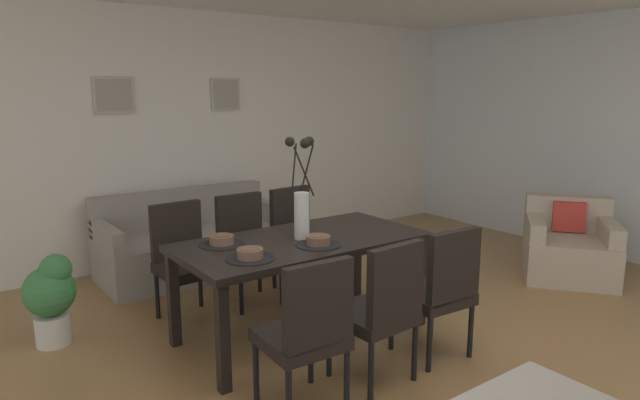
{
  "coord_description": "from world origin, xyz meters",
  "views": [
    {
      "loc": [
        -2.39,
        -2.38,
        1.82
      ],
      "look_at": [
        0.25,
        1.24,
        0.91
      ],
      "focal_mm": 31.32,
      "sensor_mm": 36.0,
      "label": 1
    }
  ],
  "objects_px": {
    "bowl_near_left": "(250,253)",
    "dining_chair_near_right": "(184,255)",
    "dining_table": "(302,249)",
    "dining_chair_mid_left": "(440,286)",
    "centerpiece_vase": "(302,200)",
    "dining_chair_near_left": "(308,328)",
    "sofa": "(193,245)",
    "framed_picture_center": "(225,94)",
    "armchair": "(569,248)",
    "dining_chair_far_right": "(246,243)",
    "dining_chair_far_left": "(381,306)",
    "bowl_far_left": "(318,239)",
    "dining_chair_mid_right": "(298,233)",
    "bowl_near_right": "(222,239)",
    "potted_plant": "(51,295)",
    "framed_picture_left": "(114,95)"
  },
  "relations": [
    {
      "from": "bowl_near_left",
      "to": "dining_chair_near_right",
      "type": "bearing_deg",
      "value": 91.73
    },
    {
      "from": "dining_table",
      "to": "bowl_near_left",
      "type": "bearing_deg",
      "value": -159.52
    },
    {
      "from": "dining_chair_mid_left",
      "to": "centerpiece_vase",
      "type": "distance_m",
      "value": 1.13
    },
    {
      "from": "dining_chair_near_left",
      "to": "sofa",
      "type": "distance_m",
      "value": 2.76
    },
    {
      "from": "centerpiece_vase",
      "to": "framed_picture_center",
      "type": "height_order",
      "value": "framed_picture_center"
    },
    {
      "from": "dining_chair_mid_left",
      "to": "sofa",
      "type": "relative_size",
      "value": 0.51
    },
    {
      "from": "sofa",
      "to": "armchair",
      "type": "distance_m",
      "value": 3.69
    },
    {
      "from": "dining_chair_far_right",
      "to": "sofa",
      "type": "distance_m",
      "value": 1.02
    },
    {
      "from": "dining_table",
      "to": "dining_chair_far_left",
      "type": "distance_m",
      "value": 0.88
    },
    {
      "from": "armchair",
      "to": "bowl_far_left",
      "type": "bearing_deg",
      "value": 175.05
    },
    {
      "from": "dining_chair_mid_right",
      "to": "centerpiece_vase",
      "type": "distance_m",
      "value": 1.14
    },
    {
      "from": "dining_chair_near_left",
      "to": "dining_table",
      "type": "bearing_deg",
      "value": 57.36
    },
    {
      "from": "dining_chair_far_right",
      "to": "bowl_near_right",
      "type": "relative_size",
      "value": 5.41
    },
    {
      "from": "bowl_near_left",
      "to": "bowl_far_left",
      "type": "xyz_separation_m",
      "value": [
        0.54,
        0.0,
        0.0
      ]
    },
    {
      "from": "sofa",
      "to": "armchair",
      "type": "bearing_deg",
      "value": -38.33
    },
    {
      "from": "dining_chair_near_right",
      "to": "dining_chair_near_left",
      "type": "bearing_deg",
      "value": -89.51
    },
    {
      "from": "dining_chair_mid_right",
      "to": "bowl_near_right",
      "type": "distance_m",
      "value": 1.3
    },
    {
      "from": "bowl_far_left",
      "to": "dining_chair_far_left",
      "type": "bearing_deg",
      "value": -90.79
    },
    {
      "from": "centerpiece_vase",
      "to": "armchair",
      "type": "distance_m",
      "value": 2.96
    },
    {
      "from": "dining_chair_far_right",
      "to": "centerpiece_vase",
      "type": "relative_size",
      "value": 1.25
    },
    {
      "from": "bowl_near_right",
      "to": "bowl_far_left",
      "type": "xyz_separation_m",
      "value": [
        0.54,
        -0.4,
        0.0
      ]
    },
    {
      "from": "dining_chair_near_right",
      "to": "dining_chair_far_right",
      "type": "xyz_separation_m",
      "value": [
        0.57,
        0.02,
        0.0
      ]
    },
    {
      "from": "dining_chair_near_right",
      "to": "sofa",
      "type": "xyz_separation_m",
      "value": [
        0.51,
        1.01,
        -0.23
      ]
    },
    {
      "from": "dining_chair_far_right",
      "to": "potted_plant",
      "type": "height_order",
      "value": "dining_chair_far_right"
    },
    {
      "from": "dining_chair_near_left",
      "to": "bowl_near_right",
      "type": "distance_m",
      "value": 1.1
    },
    {
      "from": "bowl_far_left",
      "to": "dining_chair_near_right",
      "type": "bearing_deg",
      "value": 118.99
    },
    {
      "from": "dining_chair_far_right",
      "to": "potted_plant",
      "type": "xyz_separation_m",
      "value": [
        -1.53,
        0.06,
        -0.14
      ]
    },
    {
      "from": "bowl_near_right",
      "to": "framed_picture_left",
      "type": "bearing_deg",
      "value": 91.35
    },
    {
      "from": "bowl_far_left",
      "to": "dining_chair_near_left",
      "type": "bearing_deg",
      "value": -129.84
    },
    {
      "from": "sofa",
      "to": "framed_picture_center",
      "type": "xyz_separation_m",
      "value": [
        0.65,
        0.48,
        1.46
      ]
    },
    {
      "from": "dining_chair_near_right",
      "to": "armchair",
      "type": "height_order",
      "value": "dining_chair_near_right"
    },
    {
      "from": "dining_chair_near_right",
      "to": "bowl_near_left",
      "type": "distance_m",
      "value": 1.07
    },
    {
      "from": "dining_chair_near_left",
      "to": "centerpiece_vase",
      "type": "xyz_separation_m",
      "value": [
        0.56,
        0.87,
        0.51
      ]
    },
    {
      "from": "dining_chair_far_left",
      "to": "framed_picture_left",
      "type": "relative_size",
      "value": 2.37
    },
    {
      "from": "dining_chair_mid_right",
      "to": "armchair",
      "type": "relative_size",
      "value": 0.82
    },
    {
      "from": "dining_chair_far_right",
      "to": "bowl_near_right",
      "type": "bearing_deg",
      "value": -129.58
    },
    {
      "from": "dining_table",
      "to": "potted_plant",
      "type": "height_order",
      "value": "dining_table"
    },
    {
      "from": "dining_chair_far_right",
      "to": "potted_plant",
      "type": "relative_size",
      "value": 1.37
    },
    {
      "from": "dining_chair_near_right",
      "to": "armchair",
      "type": "relative_size",
      "value": 0.82
    },
    {
      "from": "centerpiece_vase",
      "to": "framed_picture_center",
      "type": "distance_m",
      "value": 2.5
    },
    {
      "from": "framed_picture_left",
      "to": "centerpiece_vase",
      "type": "bearing_deg",
      "value": -75.72
    },
    {
      "from": "dining_chair_far_left",
      "to": "dining_chair_far_right",
      "type": "relative_size",
      "value": 1.0
    },
    {
      "from": "bowl_near_right",
      "to": "armchair",
      "type": "height_order",
      "value": "bowl_near_right"
    },
    {
      "from": "bowl_near_left",
      "to": "sofa",
      "type": "relative_size",
      "value": 0.09
    },
    {
      "from": "dining_chair_far_left",
      "to": "dining_chair_mid_left",
      "type": "distance_m",
      "value": 0.55
    },
    {
      "from": "dining_table",
      "to": "centerpiece_vase",
      "type": "height_order",
      "value": "centerpiece_vase"
    },
    {
      "from": "potted_plant",
      "to": "framed_picture_left",
      "type": "bearing_deg",
      "value": 56.12
    },
    {
      "from": "dining_chair_far_left",
      "to": "dining_chair_far_right",
      "type": "bearing_deg",
      "value": 89.75
    },
    {
      "from": "dining_chair_mid_right",
      "to": "armchair",
      "type": "height_order",
      "value": "dining_chair_mid_right"
    },
    {
      "from": "dining_chair_far_left",
      "to": "framed_picture_center",
      "type": "xyz_separation_m",
      "value": [
        0.6,
        3.19,
        1.23
      ]
    }
  ]
}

